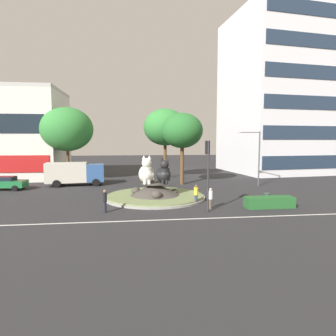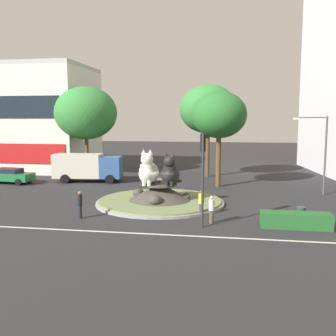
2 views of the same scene
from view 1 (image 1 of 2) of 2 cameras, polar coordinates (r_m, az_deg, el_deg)
name	(u,v)px [view 1 (image 1 of 2)]	position (r m, az deg, el deg)	size (l,w,h in m)	color
ground_plane	(155,198)	(27.99, -2.60, -5.93)	(160.00, 160.00, 0.00)	#28282B
lane_centreline	(164,220)	(20.44, -0.84, -10.23)	(112.00, 0.20, 0.01)	silver
roundabout_island	(155,192)	(27.89, -2.63, -4.84)	(9.66, 9.66, 1.51)	gray
cat_statue_white	(146,173)	(27.26, -4.28, -0.96)	(1.72, 2.72, 2.66)	silver
cat_statue_black	(164,173)	(27.43, -0.83, -1.05)	(1.49, 2.43, 2.47)	black
traffic_light_mast	(208,163)	(22.33, 7.89, 1.04)	(0.34, 0.46, 5.52)	#2D2D33
office_tower	(274,95)	(54.92, 20.31, 13.39)	(16.34, 17.41, 26.79)	silver
clipped_hedge_strip	(269,202)	(25.36, 19.43, -6.40)	(4.03, 1.20, 0.90)	#235B28
broadleaf_tree_behind_island	(67,129)	(41.25, -19.38, 7.26)	(6.91, 6.91, 9.97)	brown
second_tree_near_tower	(165,127)	(42.12, -0.57, 8.07)	(6.26, 6.26, 10.11)	brown
third_tree_left	(182,131)	(36.08, 2.83, 7.37)	(5.13, 5.13, 8.94)	brown
streetlight_arm	(256,154)	(36.18, 17.06, 2.73)	(2.70, 0.79, 6.59)	#4C4C51
pedestrian_black_shirt	(105,200)	(22.72, -12.39, -6.25)	(0.30, 0.30, 1.78)	black
pedestrian_yellow_shirt	(196,194)	(25.35, 5.57, -5.12)	(0.38, 0.38, 1.68)	#33384C
pedestrian_white_shirt	(211,198)	(23.71, 8.43, -5.85)	(0.34, 0.34, 1.70)	brown
sedan_on_far_lane	(4,183)	(37.08, -29.67, -2.56)	(4.68, 2.27, 1.51)	#1E6B38
delivery_box_truck	(75,173)	(37.06, -18.02, -0.91)	(7.02, 3.15, 2.84)	#335693
litter_bin	(267,198)	(27.03, 18.97, -5.66)	(0.56, 0.56, 0.90)	#2D4233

